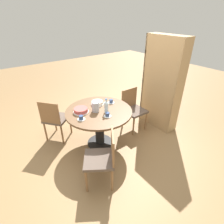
# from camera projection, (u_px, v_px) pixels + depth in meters

# --- Properties ---
(ground_plane) EXTENTS (14.00, 14.00, 0.00)m
(ground_plane) POSITION_uv_depth(u_px,v_px,m) (100.00, 143.00, 3.47)
(ground_plane) COLOR #937047
(dining_table) EXTENTS (1.19, 1.19, 0.74)m
(dining_table) POSITION_uv_depth(u_px,v_px,m) (99.00, 119.00, 3.19)
(dining_table) COLOR black
(dining_table) RESTS_ON ground_plane
(chair_a) EXTENTS (0.42, 0.42, 0.88)m
(chair_a) POSITION_uv_depth(u_px,v_px,m) (133.00, 108.00, 3.72)
(chair_a) COLOR olive
(chair_a) RESTS_ON ground_plane
(chair_b) EXTENTS (0.59, 0.59, 0.88)m
(chair_b) POSITION_uv_depth(u_px,v_px,m) (55.00, 118.00, 3.37)
(chair_b) COLOR olive
(chair_b) RESTS_ON ground_plane
(chair_c) EXTENTS (0.58, 0.58, 0.88)m
(chair_c) POSITION_uv_depth(u_px,v_px,m) (103.00, 157.00, 2.47)
(chair_c) COLOR olive
(chair_c) RESTS_ON ground_plane
(bookshelf) EXTENTS (0.86, 0.28, 1.91)m
(bookshelf) POSITION_uv_depth(u_px,v_px,m) (161.00, 85.00, 3.63)
(bookshelf) COLOR tan
(bookshelf) RESTS_ON ground_plane
(coffee_pot) EXTENTS (0.13, 0.13, 0.22)m
(coffee_pot) POSITION_uv_depth(u_px,v_px,m) (96.00, 106.00, 3.03)
(coffee_pot) COLOR silver
(coffee_pot) RESTS_ON dining_table
(water_bottle) EXTENTS (0.07, 0.07, 0.26)m
(water_bottle) POSITION_uv_depth(u_px,v_px,m) (106.00, 107.00, 2.98)
(water_bottle) COLOR silver
(water_bottle) RESTS_ON dining_table
(cake_main) EXTENTS (0.27, 0.27, 0.08)m
(cake_main) POSITION_uv_depth(u_px,v_px,m) (81.00, 110.00, 3.03)
(cake_main) COLOR white
(cake_main) RESTS_ON dining_table
(cake_second) EXTENTS (0.24, 0.24, 0.07)m
(cake_second) POSITION_uv_depth(u_px,v_px,m) (97.00, 103.00, 3.29)
(cake_second) COLOR white
(cake_second) RESTS_ON dining_table
(cup_a) EXTENTS (0.13, 0.13, 0.07)m
(cup_a) POSITION_uv_depth(u_px,v_px,m) (107.00, 115.00, 2.91)
(cup_a) COLOR silver
(cup_a) RESTS_ON dining_table
(cup_b) EXTENTS (0.13, 0.13, 0.07)m
(cup_b) POSITION_uv_depth(u_px,v_px,m) (81.00, 118.00, 2.82)
(cup_b) COLOR silver
(cup_b) RESTS_ON dining_table
(cup_c) EXTENTS (0.13, 0.13, 0.07)m
(cup_c) POSITION_uv_depth(u_px,v_px,m) (111.00, 102.00, 3.34)
(cup_c) COLOR silver
(cup_c) RESTS_ON dining_table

